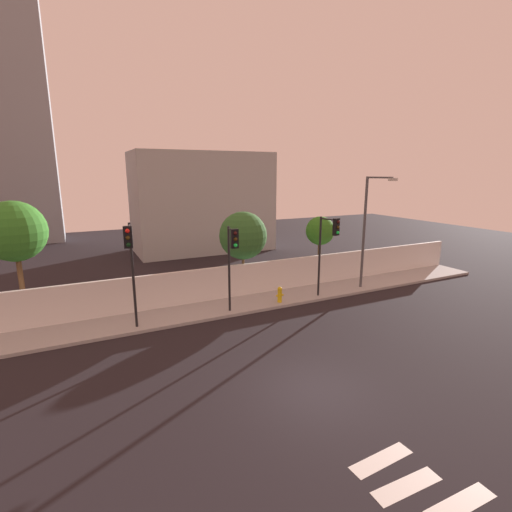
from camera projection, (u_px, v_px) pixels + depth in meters
ground_plane at (313, 390)px, 12.15m from camera, size 80.00×80.00×0.00m
sidewalk at (223, 308)px, 19.31m from camera, size 36.00×2.40×0.15m
perimeter_wall at (214, 284)px, 20.23m from camera, size 36.00×0.18×1.80m
crosswalk_marking at (424, 499)px, 8.09m from camera, size 2.96×3.04×0.01m
traffic_light_left at (130, 255)px, 15.51m from camera, size 0.46×1.34×4.74m
traffic_light_center at (232, 252)px, 17.60m from camera, size 0.36×1.23×4.30m
traffic_light_right at (329, 240)px, 19.94m from camera, size 0.47×1.32×4.49m
street_lamp_curbside at (368, 224)px, 21.68m from camera, size 0.82×1.79×6.60m
fire_hydrant at (280, 294)px, 19.89m from camera, size 0.44×0.26×0.86m
roadside_tree_leftmost at (14, 232)px, 16.87m from camera, size 2.78×2.78×5.75m
roadside_tree_midleft at (243, 236)px, 22.01m from camera, size 2.85×2.85×4.74m
roadside_tree_midright at (320, 231)px, 24.43m from camera, size 1.90×1.90×4.17m
low_building_distant at (202, 202)px, 33.50m from camera, size 11.96×6.00×8.71m
tower_on_skyline at (14, 73)px, 35.24m from camera, size 5.48×5.00×32.36m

